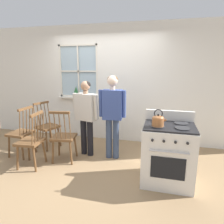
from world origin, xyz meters
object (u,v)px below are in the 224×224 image
Objects in this scene: potted_plant at (76,93)px; chair_near_wall at (22,133)px; stove at (168,153)px; kettle at (158,120)px; chair_center_cluster at (64,137)px; person_teen_center at (112,110)px; chair_near_stove at (31,142)px; chair_by_window at (47,127)px; person_elderly_left at (86,112)px.

chair_near_wall is at bearing -116.52° from potted_plant.
kettle is (-0.17, -0.13, 0.55)m from stove.
person_teen_center is (0.86, 0.35, 0.50)m from chair_center_cluster.
chair_near_wall is 0.62× the size of person_teen_center.
chair_near_stove is 1.56m from person_teen_center.
chair_by_window is 0.93× the size of stove.
kettle is at bearing -142.22° from stove.
chair_center_cluster is 0.56m from chair_near_stove.
chair_near_stove is (0.22, -0.86, 0.00)m from chair_by_window.
person_teen_center reaches higher than chair_by_window.
chair_center_cluster is 0.65m from person_elderly_left.
person_elderly_left is at bearing -55.89° from potted_plant.
chair_near_stove is at bearing -144.49° from chair_by_window.
person_teen_center is 1.49× the size of stove.
potted_plant is at bearing 169.70° from chair_near_stove.
kettle is at bearing -12.94° from person_elderly_left.
chair_by_window and chair_near_wall have the same top height.
person_elderly_left is 1.38× the size of stove.
chair_by_window is 1.00× the size of chair_near_wall.
chair_by_window is 2.67m from stove.
potted_plant reaches higher than chair_by_window.
chair_by_window is at bearing -170.06° from chair_near_stove.
chair_near_wall is 1.88m from person_teen_center.
chair_center_cluster and chair_near_stove have the same top height.
potted_plant is (0.38, 0.75, 0.66)m from chair_by_window.
potted_plant is at bearing 156.33° from chair_near_wall.
chair_near_wall is at bearing 175.13° from chair_by_window.
chair_center_cluster is 0.67× the size of person_elderly_left.
person_teen_center is at bearing 139.58° from kettle.
person_elderly_left is 1.59m from kettle.
chair_near_stove is at bearing -157.00° from person_teen_center.
person_teen_center is 1.29m from stove.
chair_by_window is 1.62m from person_teen_center.
person_teen_center is (1.31, 0.69, 0.50)m from chair_near_stove.
stove reaches higher than chair_by_window.
kettle reaches higher than chair_near_wall.
chair_center_cluster is at bearing 122.59° from chair_near_stove.
person_elderly_left is at bearing 151.98° from kettle.
kettle is (1.72, -0.38, 0.56)m from chair_center_cluster.
person_teen_center is (1.53, -0.17, 0.50)m from chair_by_window.
chair_near_stove is at bearing -95.64° from potted_plant.
person_teen_center reaches higher than stove.
person_teen_center is at bearing 113.29° from chair_near_stove.
kettle is at bearing -89.65° from chair_by_window.
kettle is (2.64, -0.38, 0.56)m from chair_near_wall.
chair_by_window is 1.00× the size of chair_center_cluster.
chair_near_stove is 2.24m from kettle.
chair_near_wall is 0.58m from chair_near_stove.
chair_near_stove is 0.67× the size of person_elderly_left.
person_teen_center is at bearing 103.99° from chair_near_wall.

